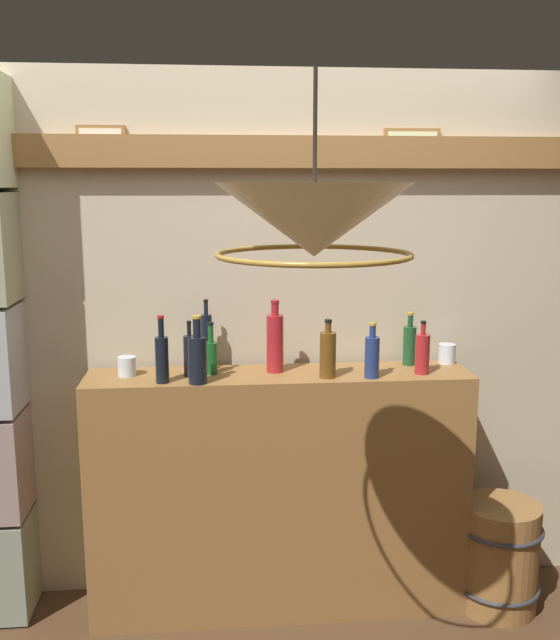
# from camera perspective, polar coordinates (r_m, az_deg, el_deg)

# --- Properties ---
(panelled_rear_partition) EXTENTS (3.44, 0.15, 2.45)m
(panelled_rear_partition) POSITION_cam_1_polar(r_m,az_deg,el_deg) (3.36, -0.46, -0.53)
(panelled_rear_partition) COLOR #BCAD8E
(panelled_rear_partition) RESTS_ON ground
(bar_shelf_unit) EXTENTS (1.70, 0.34, 1.12)m
(bar_shelf_unit) POSITION_cam_1_polar(r_m,az_deg,el_deg) (3.34, -0.08, -13.64)
(bar_shelf_unit) COLOR olive
(bar_shelf_unit) RESTS_ON ground
(liquor_bottle_sherry) EXTENTS (0.05, 0.05, 0.25)m
(liquor_bottle_sherry) POSITION_cam_1_polar(r_m,az_deg,el_deg) (3.11, -7.25, -2.79)
(liquor_bottle_sherry) COLOR black
(liquor_bottle_sherry) RESTS_ON bar_shelf_unit
(liquor_bottle_whiskey) EXTENTS (0.06, 0.06, 0.23)m
(liquor_bottle_whiskey) POSITION_cam_1_polar(r_m,az_deg,el_deg) (3.14, -5.54, -2.83)
(liquor_bottle_whiskey) COLOR #1A5823
(liquor_bottle_whiskey) RESTS_ON bar_shelf_unit
(liquor_bottle_bourbon) EXTENTS (0.06, 0.06, 0.24)m
(liquor_bottle_bourbon) POSITION_cam_1_polar(r_m,az_deg,el_deg) (3.09, 7.37, -2.85)
(liquor_bottle_bourbon) COLOR navy
(liquor_bottle_bourbon) RESTS_ON bar_shelf_unit
(liquor_bottle_vermouth) EXTENTS (0.08, 0.08, 0.32)m
(liquor_bottle_vermouth) POSITION_cam_1_polar(r_m,az_deg,el_deg) (3.15, -0.40, -1.75)
(liquor_bottle_vermouth) COLOR #A51E27
(liquor_bottle_vermouth) RESTS_ON bar_shelf_unit
(liquor_bottle_vodka) EXTENTS (0.06, 0.06, 0.29)m
(liquor_bottle_vodka) POSITION_cam_1_polar(r_m,az_deg,el_deg) (3.02, -9.44, -2.96)
(liquor_bottle_vodka) COLOR black
(liquor_bottle_vodka) RESTS_ON bar_shelf_unit
(liquor_bottle_amaro) EXTENTS (0.05, 0.05, 0.32)m
(liquor_bottle_amaro) POSITION_cam_1_polar(r_m,az_deg,el_deg) (3.22, -5.90, -1.64)
(liquor_bottle_amaro) COLOR black
(liquor_bottle_amaro) RESTS_ON bar_shelf_unit
(liquor_bottle_gin) EXTENTS (0.07, 0.07, 0.25)m
(liquor_bottle_gin) POSITION_cam_1_polar(r_m,az_deg,el_deg) (3.07, 3.85, -2.71)
(liquor_bottle_gin) COLOR brown
(liquor_bottle_gin) RESTS_ON bar_shelf_unit
(liquor_bottle_mezcal) EXTENTS (0.06, 0.06, 0.25)m
(liquor_bottle_mezcal) POSITION_cam_1_polar(r_m,az_deg,el_deg) (3.34, 10.33, -1.91)
(liquor_bottle_mezcal) COLOR #1B4B26
(liquor_bottle_mezcal) RESTS_ON bar_shelf_unit
(liquor_bottle_rum) EXTENTS (0.08, 0.08, 0.29)m
(liquor_bottle_rum) POSITION_cam_1_polar(r_m,az_deg,el_deg) (2.99, -6.62, -3.02)
(liquor_bottle_rum) COLOR black
(liquor_bottle_rum) RESTS_ON bar_shelf_unit
(liquor_bottle_port) EXTENTS (0.06, 0.06, 0.24)m
(liquor_bottle_port) POSITION_cam_1_polar(r_m,az_deg,el_deg) (3.19, 11.33, -2.62)
(liquor_bottle_port) COLOR #A32124
(liquor_bottle_port) RESTS_ON bar_shelf_unit
(glass_tumbler_rocks) EXTENTS (0.08, 0.08, 0.09)m
(glass_tumbler_rocks) POSITION_cam_1_polar(r_m,az_deg,el_deg) (3.42, 13.21, -2.63)
(glass_tumbler_rocks) COLOR silver
(glass_tumbler_rocks) RESTS_ON bar_shelf_unit
(glass_tumbler_highball) EXTENTS (0.08, 0.08, 0.08)m
(glass_tumbler_highball) POSITION_cam_1_polar(r_m,az_deg,el_deg) (3.18, -12.16, -3.64)
(glass_tumbler_highball) COLOR silver
(glass_tumbler_highball) RESTS_ON bar_shelf_unit
(pendant_lamp) EXTENTS (0.57, 0.57, 0.53)m
(pendant_lamp) POSITION_cam_1_polar(r_m,az_deg,el_deg) (2.06, 2.76, 7.82)
(pendant_lamp) COLOR #EFE5C6
(wooden_barrel) EXTENTS (0.39, 0.39, 0.51)m
(wooden_barrel) POSITION_cam_1_polar(r_m,az_deg,el_deg) (3.62, 17.09, -17.57)
(wooden_barrel) COLOR olive
(wooden_barrel) RESTS_ON ground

